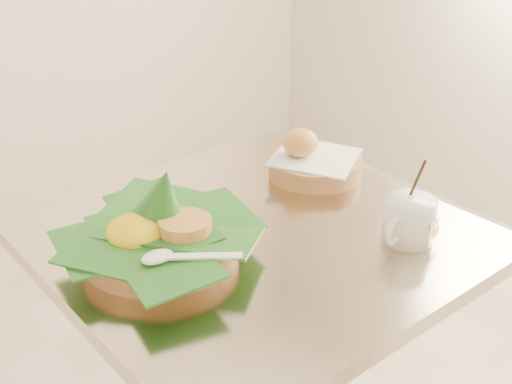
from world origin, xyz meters
TOP-DOWN VIEW (x-y plane):
  - cafe_table at (0.12, 0.03)m, footprint 0.71×0.71m
  - rice_basket at (-0.05, 0.06)m, footprint 0.32×0.33m
  - bread_basket at (0.36, 0.13)m, footprint 0.23×0.23m
  - coffee_mug at (0.30, -0.17)m, footprint 0.12×0.09m

SIDE VIEW (x-z plane):
  - cafe_table at x=0.12m, z-range 0.15..0.90m
  - bread_basket at x=0.36m, z-range 0.73..0.83m
  - coffee_mug at x=0.30m, z-range 0.71..0.87m
  - rice_basket at x=-0.05m, z-range 0.71..0.88m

